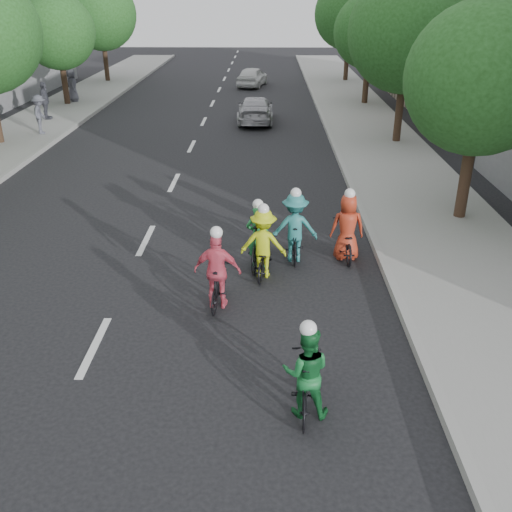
{
  "coord_description": "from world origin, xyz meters",
  "views": [
    {
      "loc": [
        3.23,
        -8.92,
        6.12
      ],
      "look_at": [
        3.01,
        1.95,
        1.0
      ],
      "focal_mm": 40.0,
      "sensor_mm": 36.0,
      "label": 1
    }
  ],
  "objects_px": {
    "follow_car_trail": "(252,77)",
    "spectator_1": "(45,101)",
    "cyclist_2": "(258,241)",
    "cyclist_4": "(263,249)",
    "follow_car_lead": "(255,110)",
    "cyclist_3": "(295,232)",
    "cyclist_1": "(218,277)",
    "spectator_2": "(72,85)",
    "spectator_0": "(40,114)",
    "cyclist_5": "(347,234)",
    "cyclist_0": "(306,377)"
  },
  "relations": [
    {
      "from": "cyclist_5",
      "to": "spectator_2",
      "type": "xyz_separation_m",
      "value": [
        -13.23,
        20.65,
        0.42
      ]
    },
    {
      "from": "spectator_2",
      "to": "spectator_0",
      "type": "bearing_deg",
      "value": 169.89
    },
    {
      "from": "cyclist_1",
      "to": "follow_car_lead",
      "type": "height_order",
      "value": "cyclist_1"
    },
    {
      "from": "cyclist_4",
      "to": "cyclist_3",
      "type": "bearing_deg",
      "value": -123.22
    },
    {
      "from": "cyclist_3",
      "to": "follow_car_trail",
      "type": "xyz_separation_m",
      "value": [
        -1.75,
        27.48,
        -0.08
      ]
    },
    {
      "from": "cyclist_2",
      "to": "cyclist_1",
      "type": "bearing_deg",
      "value": 75.97
    },
    {
      "from": "cyclist_2",
      "to": "cyclist_4",
      "type": "distance_m",
      "value": 0.58
    },
    {
      "from": "cyclist_5",
      "to": "spectator_1",
      "type": "distance_m",
      "value": 20.4
    },
    {
      "from": "spectator_2",
      "to": "follow_car_lead",
      "type": "bearing_deg",
      "value": -131.79
    },
    {
      "from": "cyclist_3",
      "to": "spectator_1",
      "type": "distance_m",
      "value": 19.71
    },
    {
      "from": "follow_car_lead",
      "to": "cyclist_4",
      "type": "bearing_deg",
      "value": 91.61
    },
    {
      "from": "cyclist_1",
      "to": "cyclist_3",
      "type": "xyz_separation_m",
      "value": [
        1.69,
        2.3,
        0.06
      ]
    },
    {
      "from": "follow_car_lead",
      "to": "spectator_1",
      "type": "distance_m",
      "value": 10.46
    },
    {
      "from": "follow_car_lead",
      "to": "spectator_1",
      "type": "relative_size",
      "value": 2.36
    },
    {
      "from": "cyclist_5",
      "to": "spectator_2",
      "type": "height_order",
      "value": "spectator_2"
    },
    {
      "from": "follow_car_lead",
      "to": "spectator_0",
      "type": "xyz_separation_m",
      "value": [
        -9.56,
        -3.34,
        0.38
      ]
    },
    {
      "from": "cyclist_3",
      "to": "cyclist_4",
      "type": "distance_m",
      "value": 1.15
    },
    {
      "from": "cyclist_2",
      "to": "cyclist_5",
      "type": "bearing_deg",
      "value": -160.75
    },
    {
      "from": "cyclist_0",
      "to": "follow_car_lead",
      "type": "xyz_separation_m",
      "value": [
        -1.24,
        21.63,
        -0.01
      ]
    },
    {
      "from": "cyclist_3",
      "to": "spectator_2",
      "type": "xyz_separation_m",
      "value": [
        -11.94,
        20.78,
        0.31
      ]
    },
    {
      "from": "cyclist_3",
      "to": "cyclist_5",
      "type": "distance_m",
      "value": 1.3
    },
    {
      "from": "cyclist_1",
      "to": "cyclist_4",
      "type": "relative_size",
      "value": 1.02
    },
    {
      "from": "cyclist_3",
      "to": "follow_car_lead",
      "type": "distance_m",
      "value": 16.08
    },
    {
      "from": "cyclist_5",
      "to": "cyclist_0",
      "type": "bearing_deg",
      "value": 75.94
    },
    {
      "from": "cyclist_2",
      "to": "cyclist_4",
      "type": "height_order",
      "value": "cyclist_4"
    },
    {
      "from": "cyclist_4",
      "to": "spectator_0",
      "type": "bearing_deg",
      "value": -45.46
    },
    {
      "from": "follow_car_trail",
      "to": "spectator_1",
      "type": "relative_size",
      "value": 2.11
    },
    {
      "from": "follow_car_trail",
      "to": "spectator_1",
      "type": "height_order",
      "value": "spectator_1"
    },
    {
      "from": "cyclist_5",
      "to": "follow_car_lead",
      "type": "relative_size",
      "value": 0.43
    },
    {
      "from": "spectator_1",
      "to": "cyclist_3",
      "type": "bearing_deg",
      "value": -148.77
    },
    {
      "from": "cyclist_3",
      "to": "cyclist_4",
      "type": "bearing_deg",
      "value": 48.91
    },
    {
      "from": "follow_car_trail",
      "to": "spectator_1",
      "type": "bearing_deg",
      "value": 60.77
    },
    {
      "from": "cyclist_1",
      "to": "cyclist_5",
      "type": "distance_m",
      "value": 3.85
    },
    {
      "from": "follow_car_trail",
      "to": "spectator_1",
      "type": "xyz_separation_m",
      "value": [
        -10.0,
        -11.66,
        0.4
      ]
    },
    {
      "from": "cyclist_2",
      "to": "follow_car_lead",
      "type": "bearing_deg",
      "value": -80.75
    },
    {
      "from": "cyclist_5",
      "to": "spectator_0",
      "type": "distance_m",
      "value": 17.47
    },
    {
      "from": "follow_car_lead",
      "to": "cyclist_0",
      "type": "bearing_deg",
      "value": 93.06
    },
    {
      "from": "cyclist_0",
      "to": "spectator_0",
      "type": "height_order",
      "value": "spectator_0"
    },
    {
      "from": "follow_car_lead",
      "to": "follow_car_trail",
      "type": "distance_m",
      "value": 11.46
    },
    {
      "from": "cyclist_3",
      "to": "cyclist_4",
      "type": "relative_size",
      "value": 1.05
    },
    {
      "from": "cyclist_1",
      "to": "spectator_0",
      "type": "relative_size",
      "value": 1.07
    },
    {
      "from": "cyclist_4",
      "to": "follow_car_lead",
      "type": "relative_size",
      "value": 0.42
    },
    {
      "from": "cyclist_5",
      "to": "spectator_0",
      "type": "xyz_separation_m",
      "value": [
        -12.14,
        12.56,
        0.37
      ]
    },
    {
      "from": "cyclist_2",
      "to": "spectator_2",
      "type": "relative_size",
      "value": 1.08
    },
    {
      "from": "cyclist_1",
      "to": "cyclist_3",
      "type": "relative_size",
      "value": 0.97
    },
    {
      "from": "cyclist_0",
      "to": "cyclist_4",
      "type": "distance_m",
      "value": 4.79
    },
    {
      "from": "cyclist_4",
      "to": "follow_car_trail",
      "type": "relative_size",
      "value": 0.47
    },
    {
      "from": "cyclist_5",
      "to": "follow_car_lead",
      "type": "distance_m",
      "value": 16.1
    },
    {
      "from": "follow_car_lead",
      "to": "cyclist_2",
      "type": "bearing_deg",
      "value": 91.21
    },
    {
      "from": "cyclist_2",
      "to": "cyclist_3",
      "type": "relative_size",
      "value": 1.03
    }
  ]
}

